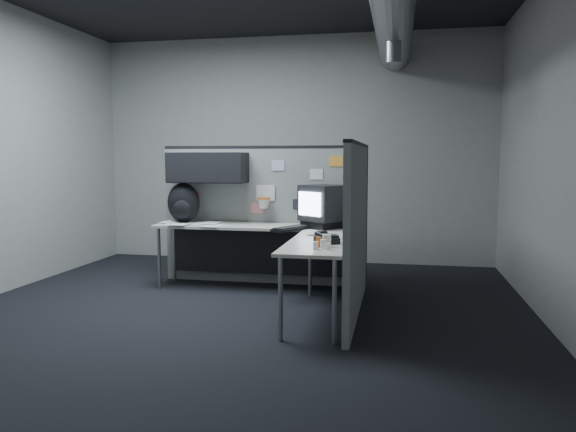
% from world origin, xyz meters
% --- Properties ---
extents(room, '(5.62, 5.62, 3.22)m').
position_xyz_m(room, '(0.56, 0.00, 2.10)').
color(room, black).
rests_on(room, ground).
extents(partition_back, '(2.44, 0.42, 1.63)m').
position_xyz_m(partition_back, '(-0.25, 1.23, 1.00)').
color(partition_back, gray).
rests_on(partition_back, ground).
extents(partition_right, '(0.07, 2.23, 1.63)m').
position_xyz_m(partition_right, '(1.10, 0.22, 0.82)').
color(partition_right, gray).
rests_on(partition_right, ground).
extents(desk, '(2.31, 2.11, 0.73)m').
position_xyz_m(desk, '(0.15, 0.70, 0.61)').
color(desk, beige).
rests_on(desk, ground).
extents(monitor, '(0.57, 0.57, 0.47)m').
position_xyz_m(monitor, '(0.69, 0.90, 0.97)').
color(monitor, black).
rests_on(monitor, desk).
extents(keyboard, '(0.37, 0.48, 0.04)m').
position_xyz_m(keyboard, '(0.38, 0.60, 0.75)').
color(keyboard, black).
rests_on(keyboard, desk).
extents(mouse, '(0.29, 0.31, 0.05)m').
position_xyz_m(mouse, '(0.75, 0.30, 0.75)').
color(mouse, black).
rests_on(mouse, desk).
extents(phone, '(0.26, 0.26, 0.10)m').
position_xyz_m(phone, '(0.86, -0.21, 0.77)').
color(phone, black).
rests_on(phone, desk).
extents(bottles, '(0.15, 0.17, 0.09)m').
position_xyz_m(bottles, '(0.85, -0.51, 0.77)').
color(bottles, silver).
rests_on(bottles, desk).
extents(cup, '(0.08, 0.08, 0.11)m').
position_xyz_m(cup, '(0.89, -0.40, 0.78)').
color(cup, beige).
rests_on(cup, desk).
extents(papers, '(0.78, 0.50, 0.02)m').
position_xyz_m(papers, '(-0.85, 0.93, 0.74)').
color(papers, white).
rests_on(papers, desk).
extents(backpack, '(0.41, 0.38, 0.47)m').
position_xyz_m(backpack, '(-0.98, 1.03, 0.96)').
color(backpack, black).
rests_on(backpack, desk).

